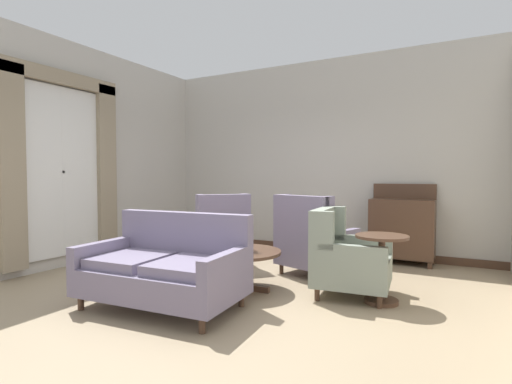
{
  "coord_description": "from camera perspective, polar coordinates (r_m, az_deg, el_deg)",
  "views": [
    {
      "loc": [
        2.31,
        -3.64,
        1.33
      ],
      "look_at": [
        0.01,
        0.6,
        1.13
      ],
      "focal_mm": 27.42,
      "sensor_mm": 36.0,
      "label": 1
    }
  ],
  "objects": [
    {
      "name": "armchair_near_sideboard",
      "position": [
        4.53,
        12.92,
        -9.34
      ],
      "size": [
        0.87,
        0.87,
        0.96
      ],
      "rotation": [
        0.0,
        0.0,
        1.67
      ],
      "color": "gray",
      "rests_on": "ground"
    },
    {
      "name": "window_with_curtains",
      "position": [
        6.29,
        -26.28,
        4.1
      ],
      "size": [
        0.12,
        1.8,
        2.71
      ],
      "color": "silver"
    },
    {
      "name": "wall_left",
      "position": [
        6.9,
        -20.85,
        4.94
      ],
      "size": [
        0.08,
        4.05,
        3.32
      ],
      "primitive_type": "cube",
      "color": "#BCB7AD",
      "rests_on": "ground"
    },
    {
      "name": "ground",
      "position": [
        4.51,
        -3.93,
        -14.83
      ],
      "size": [
        8.15,
        8.15,
        0.0
      ],
      "primitive_type": "plane",
      "color": "#9E896B"
    },
    {
      "name": "armchair_beside_settee",
      "position": [
        5.91,
        -5.32,
        -6.3
      ],
      "size": [
        1.16,
        1.16,
        1.07
      ],
      "rotation": [
        0.0,
        0.0,
        3.97
      ],
      "color": "slate",
      "rests_on": "ground"
    },
    {
      "name": "settee",
      "position": [
        4.16,
        -13.05,
        -10.81
      ],
      "size": [
        1.67,
        1.02,
        0.94
      ],
      "rotation": [
        0.0,
        0.0,
        0.07
      ],
      "color": "slate",
      "rests_on": "ground"
    },
    {
      "name": "sideboard",
      "position": [
        6.34,
        20.51,
        -4.87
      ],
      "size": [
        0.92,
        0.42,
        1.21
      ],
      "color": "#4C3323",
      "rests_on": "ground"
    },
    {
      "name": "armchair_back_corner",
      "position": [
        5.33,
        8.21,
        -7.23
      ],
      "size": [
        1.04,
        1.07,
        1.08
      ],
      "rotation": [
        0.0,
        0.0,
        2.83
      ],
      "color": "slate",
      "rests_on": "ground"
    },
    {
      "name": "side_table",
      "position": [
        4.35,
        17.86,
        -9.69
      ],
      "size": [
        0.54,
        0.54,
        0.72
      ],
      "color": "#4C3323",
      "rests_on": "ground"
    },
    {
      "name": "coffee_table",
      "position": [
        4.64,
        -2.24,
        -9.43
      ],
      "size": [
        0.95,
        0.95,
        0.46
      ],
      "color": "#4C3323",
      "rests_on": "ground"
    },
    {
      "name": "wall_back",
      "position": [
        6.93,
        8.96,
        5.05
      ],
      "size": [
        5.98,
        0.08,
        3.32
      ],
      "primitive_type": "cube",
      "color": "#BCB7AD",
      "rests_on": "ground"
    },
    {
      "name": "porcelain_vase",
      "position": [
        4.58,
        -1.51,
        -6.66
      ],
      "size": [
        0.19,
        0.19,
        0.34
      ],
      "color": "beige",
      "rests_on": "coffee_table"
    },
    {
      "name": "baseboard_back",
      "position": [
        6.99,
        8.72,
        -8.15
      ],
      "size": [
        5.82,
        0.03,
        0.12
      ],
      "primitive_type": "cube",
      "color": "#4C3323",
      "rests_on": "ground"
    }
  ]
}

